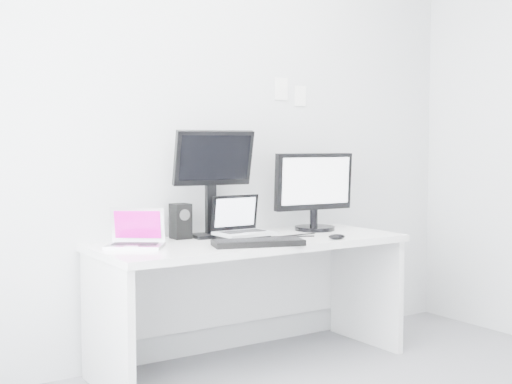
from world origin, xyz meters
TOP-DOWN VIEW (x-y plane):
  - back_wall at (0.00, 1.60)m, footprint 3.60×0.00m
  - desk at (0.00, 1.25)m, footprint 1.80×0.70m
  - macbook at (-0.69, 1.31)m, footprint 0.36×0.34m
  - speaker at (-0.32, 1.49)m, footprint 0.11×0.11m
  - dell_laptop at (-0.03, 1.27)m, footprint 0.31×0.25m
  - rear_monitor at (-0.14, 1.45)m, footprint 0.49×0.23m
  - samsung_monitor at (0.56, 1.38)m, footprint 0.56×0.29m
  - keyboard at (-0.10, 1.02)m, footprint 0.51×0.31m
  - mouse at (0.40, 0.98)m, footprint 0.11×0.09m
  - wall_note_0 at (0.45, 1.59)m, footprint 0.10×0.00m
  - wall_note_1 at (0.60, 1.59)m, footprint 0.09×0.00m

SIDE VIEW (x-z plane):
  - desk at x=0.00m, z-range 0.00..0.73m
  - mouse at x=0.40m, z-range 0.73..0.76m
  - keyboard at x=-0.10m, z-range 0.73..0.76m
  - speaker at x=-0.32m, z-range 0.73..0.93m
  - macbook at x=-0.69m, z-range 0.73..0.95m
  - dell_laptop at x=-0.03m, z-range 0.73..0.99m
  - samsung_monitor at x=0.56m, z-range 0.73..1.23m
  - rear_monitor at x=-0.14m, z-range 0.73..1.37m
  - back_wall at x=0.00m, z-range -0.45..3.15m
  - wall_note_1 at x=0.60m, z-range 1.52..1.65m
  - wall_note_0 at x=0.45m, z-range 1.55..1.69m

